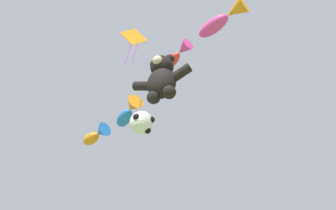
% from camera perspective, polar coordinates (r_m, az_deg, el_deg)
% --- Properties ---
extents(teddy_bear_kite, '(2.28, 1.00, 2.31)m').
position_cam_1_polar(teddy_bear_kite, '(11.67, -1.12, 4.74)').
color(teddy_bear_kite, black).
extents(soccer_ball_kite, '(0.86, 0.85, 0.79)m').
position_cam_1_polar(soccer_ball_kite, '(10.63, -4.60, -3.10)').
color(soccer_ball_kite, white).
extents(fish_kite_magenta, '(2.32, 1.33, 0.77)m').
position_cam_1_polar(fish_kite_magenta, '(13.96, 9.80, 14.69)').
color(fish_kite_magenta, '#E53F9E').
extents(fish_kite_crimson, '(1.77, 1.29, 0.59)m').
position_cam_1_polar(fish_kite_crimson, '(14.20, 1.59, 8.65)').
color(fish_kite_crimson, red).
extents(fish_kite_teal, '(1.49, 1.29, 0.63)m').
position_cam_1_polar(fish_kite_teal, '(15.81, -2.43, 4.53)').
color(fish_kite_teal, '#19ADB2').
extents(fish_kite_cobalt, '(1.98, 1.75, 0.82)m').
position_cam_1_polar(fish_kite_cobalt, '(16.16, -6.90, -1.22)').
color(fish_kite_cobalt, blue).
extents(fish_kite_tangerine, '(1.81, 1.20, 0.79)m').
position_cam_1_polar(fish_kite_tangerine, '(17.61, -12.42, -5.16)').
color(fish_kite_tangerine, orange).
extents(diamond_kite, '(1.09, 0.98, 3.16)m').
position_cam_1_polar(diamond_kite, '(16.58, -6.02, 11.39)').
color(diamond_kite, orange).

